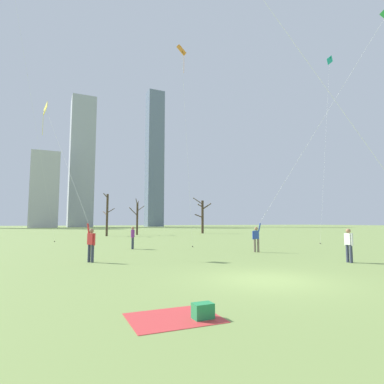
{
  "coord_description": "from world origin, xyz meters",
  "views": [
    {
      "loc": [
        -6.72,
        -8.59,
        1.91
      ],
      "look_at": [
        0.0,
        6.0,
        3.49
      ],
      "focal_mm": 29.12,
      "sensor_mm": 36.0,
      "label": 1
    }
  ],
  "objects_px": {
    "picnic_spot": "(190,314)",
    "bare_tree_rightmost": "(137,217)",
    "kite_flyer_foreground_right_green": "(276,205)",
    "kite_flyer_midfield_right_yellow": "(84,220)",
    "bystander_watching_nearby": "(349,244)",
    "bare_tree_right_of_center": "(202,215)",
    "bystander_far_off_by_trees": "(133,236)",
    "kite_flyer_foreground_left_blue": "(340,118)",
    "bare_tree_center": "(107,214)",
    "distant_kite_high_overhead_orange": "(182,66)",
    "distant_kite_drifting_right_teal": "(329,72)"
  },
  "relations": [
    {
      "from": "picnic_spot",
      "to": "bystander_far_off_by_trees",
      "type": "bearing_deg",
      "value": 79.92
    },
    {
      "from": "kite_flyer_foreground_left_blue",
      "to": "kite_flyer_midfield_right_yellow",
      "type": "height_order",
      "value": "kite_flyer_foreground_left_blue"
    },
    {
      "from": "picnic_spot",
      "to": "kite_flyer_midfield_right_yellow",
      "type": "bearing_deg",
      "value": 95.57
    },
    {
      "from": "bystander_far_off_by_trees",
      "to": "bare_tree_center",
      "type": "distance_m",
      "value": 22.92
    },
    {
      "from": "kite_flyer_midfield_right_yellow",
      "to": "distant_kite_drifting_right_teal",
      "type": "bearing_deg",
      "value": 15.57
    },
    {
      "from": "bystander_far_off_by_trees",
      "to": "kite_flyer_foreground_right_green",
      "type": "bearing_deg",
      "value": -38.81
    },
    {
      "from": "kite_flyer_foreground_left_blue",
      "to": "bare_tree_center",
      "type": "xyz_separation_m",
      "value": [
        -1.98,
        37.41,
        -2.59
      ]
    },
    {
      "from": "kite_flyer_midfield_right_yellow",
      "to": "bystander_far_off_by_trees",
      "type": "height_order",
      "value": "kite_flyer_midfield_right_yellow"
    },
    {
      "from": "bystander_watching_nearby",
      "to": "bare_tree_rightmost",
      "type": "xyz_separation_m",
      "value": [
        -0.68,
        36.93,
        1.9
      ]
    },
    {
      "from": "picnic_spot",
      "to": "bare_tree_rightmost",
      "type": "relative_size",
      "value": 0.33
    },
    {
      "from": "bystander_far_off_by_trees",
      "to": "distant_kite_high_overhead_orange",
      "type": "relative_size",
      "value": 0.1
    },
    {
      "from": "kite_flyer_midfield_right_yellow",
      "to": "bare_tree_rightmost",
      "type": "xyz_separation_m",
      "value": [
        10.89,
        30.94,
        0.8
      ]
    },
    {
      "from": "kite_flyer_midfield_right_yellow",
      "to": "bare_tree_rightmost",
      "type": "distance_m",
      "value": 32.81
    },
    {
      "from": "bystander_watching_nearby",
      "to": "bare_tree_rightmost",
      "type": "height_order",
      "value": "bare_tree_rightmost"
    },
    {
      "from": "kite_flyer_foreground_left_blue",
      "to": "bare_tree_right_of_center",
      "type": "xyz_separation_m",
      "value": [
        15.19,
        41.5,
        -2.5
      ]
    },
    {
      "from": "bystander_watching_nearby",
      "to": "bystander_far_off_by_trees",
      "type": "bearing_deg",
      "value": 122.5
    },
    {
      "from": "kite_flyer_foreground_right_green",
      "to": "picnic_spot",
      "type": "relative_size",
      "value": 9.07
    },
    {
      "from": "picnic_spot",
      "to": "bare_tree_rightmost",
      "type": "xyz_separation_m",
      "value": [
        9.84,
        41.66,
        2.71
      ]
    },
    {
      "from": "kite_flyer_foreground_right_green",
      "to": "bare_tree_center",
      "type": "relative_size",
      "value": 2.79
    },
    {
      "from": "bystander_watching_nearby",
      "to": "picnic_spot",
      "type": "height_order",
      "value": "bystander_watching_nearby"
    },
    {
      "from": "distant_kite_drifting_right_teal",
      "to": "kite_flyer_midfield_right_yellow",
      "type": "bearing_deg",
      "value": -164.43
    },
    {
      "from": "picnic_spot",
      "to": "bare_tree_right_of_center",
      "type": "bearing_deg",
      "value": 63.07
    },
    {
      "from": "kite_flyer_midfield_right_yellow",
      "to": "bare_tree_center",
      "type": "distance_m",
      "value": 29.25
    },
    {
      "from": "kite_flyer_midfield_right_yellow",
      "to": "bare_tree_rightmost",
      "type": "relative_size",
      "value": 1.74
    },
    {
      "from": "kite_flyer_foreground_left_blue",
      "to": "distant_kite_high_overhead_orange",
      "type": "xyz_separation_m",
      "value": [
        -0.73,
        13.04,
        8.02
      ]
    },
    {
      "from": "distant_kite_drifting_right_teal",
      "to": "bare_tree_center",
      "type": "relative_size",
      "value": 3.51
    },
    {
      "from": "distant_kite_high_overhead_orange",
      "to": "bare_tree_center",
      "type": "distance_m",
      "value": 26.62
    },
    {
      "from": "kite_flyer_foreground_left_blue",
      "to": "distant_kite_high_overhead_orange",
      "type": "bearing_deg",
      "value": 93.22
    },
    {
      "from": "bystander_watching_nearby",
      "to": "bare_tree_center",
      "type": "relative_size",
      "value": 0.27
    },
    {
      "from": "kite_flyer_foreground_right_green",
      "to": "picnic_spot",
      "type": "bearing_deg",
      "value": -136.35
    },
    {
      "from": "picnic_spot",
      "to": "bystander_watching_nearby",
      "type": "bearing_deg",
      "value": 24.21
    },
    {
      "from": "kite_flyer_midfield_right_yellow",
      "to": "bystander_watching_nearby",
      "type": "relative_size",
      "value": 5.94
    },
    {
      "from": "kite_flyer_foreground_left_blue",
      "to": "picnic_spot",
      "type": "relative_size",
      "value": 10.28
    },
    {
      "from": "bystander_watching_nearby",
      "to": "picnic_spot",
      "type": "relative_size",
      "value": 0.88
    },
    {
      "from": "kite_flyer_foreground_left_blue",
      "to": "bystander_watching_nearby",
      "type": "distance_m",
      "value": 6.65
    },
    {
      "from": "bystander_far_off_by_trees",
      "to": "bare_tree_right_of_center",
      "type": "distance_m",
      "value": 33.01
    },
    {
      "from": "distant_kite_high_overhead_orange",
      "to": "bare_tree_rightmost",
      "type": "relative_size",
      "value": 2.79
    },
    {
      "from": "bystander_watching_nearby",
      "to": "bare_tree_rightmost",
      "type": "bearing_deg",
      "value": 91.06
    },
    {
      "from": "distant_kite_drifting_right_teal",
      "to": "picnic_spot",
      "type": "xyz_separation_m",
      "value": [
        -25.32,
        -18.07,
        -18.6
      ]
    },
    {
      "from": "kite_flyer_midfield_right_yellow",
      "to": "bare_tree_center",
      "type": "relative_size",
      "value": 1.61
    },
    {
      "from": "bystander_far_off_by_trees",
      "to": "bare_tree_rightmost",
      "type": "distance_m",
      "value": 26.05
    },
    {
      "from": "bystander_far_off_by_trees",
      "to": "bare_tree_right_of_center",
      "type": "xyz_separation_m",
      "value": [
        19.11,
        26.82,
        2.3
      ]
    },
    {
      "from": "picnic_spot",
      "to": "bare_tree_center",
      "type": "bearing_deg",
      "value": 82.93
    },
    {
      "from": "bystander_far_off_by_trees",
      "to": "picnic_spot",
      "type": "relative_size",
      "value": 0.88
    },
    {
      "from": "kite_flyer_midfield_right_yellow",
      "to": "picnic_spot",
      "type": "bearing_deg",
      "value": -84.43
    },
    {
      "from": "bystander_far_off_by_trees",
      "to": "bare_tree_rightmost",
      "type": "xyz_separation_m",
      "value": [
        6.89,
        25.05,
        1.9
      ]
    },
    {
      "from": "picnic_spot",
      "to": "bare_tree_right_of_center",
      "type": "distance_m",
      "value": 48.81
    },
    {
      "from": "bare_tree_rightmost",
      "to": "bare_tree_right_of_center",
      "type": "distance_m",
      "value": 12.35
    },
    {
      "from": "kite_flyer_foreground_left_blue",
      "to": "bare_tree_rightmost",
      "type": "bearing_deg",
      "value": 85.72
    },
    {
      "from": "distant_kite_high_overhead_orange",
      "to": "bare_tree_center",
      "type": "xyz_separation_m",
      "value": [
        -1.25,
        24.38,
        -10.61
      ]
    }
  ]
}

